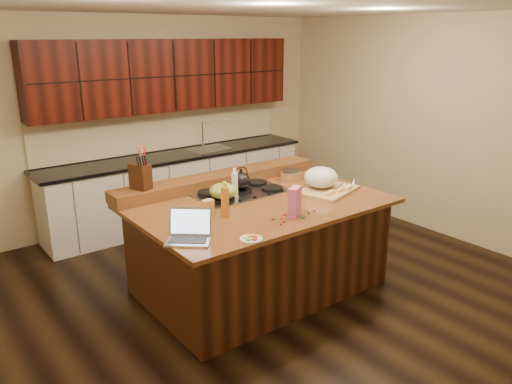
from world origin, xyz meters
TOP-DOWN VIEW (x-y plane):
  - room at (0.00, 0.00)m, footprint 5.52×5.02m
  - island at (0.00, 0.00)m, footprint 2.40×1.60m
  - back_ledge at (0.00, 0.70)m, footprint 2.40×0.30m
  - cooktop at (0.00, 0.30)m, footprint 0.92×0.52m
  - back_counter at (0.30, 2.23)m, footprint 3.70×0.66m
  - kettle at (0.00, 0.30)m, footprint 0.22×0.22m
  - green_bowl at (-0.30, 0.17)m, footprint 0.28×0.28m
  - laptop at (-1.01, -0.41)m, footprint 0.43×0.42m
  - oil_bottle at (-0.50, -0.16)m, footprint 0.09×0.09m
  - vinegar_bottle at (-0.12, 0.24)m, footprint 0.08×0.08m
  - wooden_tray at (0.73, -0.12)m, footprint 0.70×0.59m
  - ramekin_a at (0.95, -0.26)m, footprint 0.10×0.10m
  - ramekin_b at (0.84, -0.03)m, footprint 0.11×0.11m
  - ramekin_c at (1.10, 0.20)m, footprint 0.12×0.12m
  - strainer_bowl at (0.74, 0.38)m, footprint 0.25×0.25m
  - kitchen_timer at (1.15, -0.17)m, footprint 0.09×0.09m
  - pink_bag at (-0.01, -0.52)m, footprint 0.16×0.14m
  - candy_plate at (-0.62, -0.71)m, footprint 0.18×0.18m
  - package_box at (-0.59, -0.02)m, footprint 0.11×0.08m
  - utensil_crock at (-0.86, 0.70)m, footprint 0.14×0.14m
  - knife_block at (-0.89, 0.70)m, footprint 0.18×0.23m
  - gumdrop_0 at (-0.24, -0.61)m, footprint 0.02×0.02m
  - gumdrop_1 at (0.02, -0.60)m, footprint 0.02×0.02m
  - gumdrop_2 at (-0.07, -0.46)m, footprint 0.02×0.02m
  - gumdrop_3 at (-0.00, -0.47)m, footprint 0.02×0.02m
  - gumdrop_4 at (-0.14, -0.51)m, footprint 0.02×0.02m
  - gumdrop_5 at (0.22, -0.52)m, footprint 0.02×0.02m
  - gumdrop_6 at (0.16, -0.52)m, footprint 0.02×0.02m
  - gumdrop_7 at (-0.02, -0.45)m, footprint 0.02×0.02m
  - gumdrop_8 at (0.02, -0.47)m, footprint 0.02×0.02m
  - gumdrop_9 at (-0.20, -0.48)m, footprint 0.02×0.02m
  - gumdrop_10 at (0.22, -0.54)m, footprint 0.02×0.02m
  - gumdrop_11 at (0.07, -0.50)m, footprint 0.02×0.02m
  - gumdrop_12 at (-0.22, -0.48)m, footprint 0.02×0.02m
  - gumdrop_13 at (0.15, -0.55)m, footprint 0.02×0.02m
  - gumdrop_14 at (-0.18, -0.59)m, footprint 0.02×0.02m

SIDE VIEW (x-z plane):
  - island at x=0.00m, z-range 0.00..0.92m
  - candy_plate at x=-0.62m, z-range 0.92..0.93m
  - gumdrop_0 at x=-0.24m, z-range 0.92..0.94m
  - gumdrop_1 at x=0.02m, z-range 0.92..0.94m
  - gumdrop_2 at x=-0.07m, z-range 0.92..0.94m
  - gumdrop_3 at x=0.00m, z-range 0.92..0.94m
  - gumdrop_4 at x=-0.14m, z-range 0.92..0.94m
  - gumdrop_5 at x=0.22m, z-range 0.92..0.94m
  - gumdrop_6 at x=0.16m, z-range 0.92..0.94m
  - gumdrop_7 at x=-0.02m, z-range 0.92..0.94m
  - gumdrop_8 at x=0.02m, z-range 0.92..0.94m
  - gumdrop_9 at x=-0.20m, z-range 0.92..0.94m
  - gumdrop_10 at x=0.22m, z-range 0.92..0.94m
  - gumdrop_11 at x=0.07m, z-range 0.92..0.94m
  - gumdrop_12 at x=-0.22m, z-range 0.92..0.94m
  - gumdrop_13 at x=0.15m, z-range 0.92..0.94m
  - gumdrop_14 at x=-0.18m, z-range 0.92..0.94m
  - cooktop at x=0.00m, z-range 0.91..0.96m
  - ramekin_a at x=0.95m, z-range 0.92..0.96m
  - ramekin_b at x=0.84m, z-range 0.92..0.96m
  - ramekin_c at x=1.10m, z-range 0.92..0.96m
  - kitchen_timer at x=1.15m, z-range 0.92..0.99m
  - strainer_bowl at x=0.74m, z-range 0.92..1.01m
  - back_ledge at x=0.00m, z-range 0.92..1.04m
  - back_counter at x=0.30m, z-range -0.22..2.18m
  - laptop at x=-1.01m, z-range 0.87..1.10m
  - package_box at x=-0.59m, z-range 0.92..1.06m
  - wooden_tray at x=0.73m, z-range 0.91..1.15m
  - green_bowl at x=-0.30m, z-range 0.97..1.11m
  - vinegar_bottle at x=-0.12m, z-range 0.92..1.17m
  - kettle at x=0.00m, z-range 0.97..1.14m
  - pink_bag at x=-0.01m, z-range 0.92..1.19m
  - oil_bottle at x=-0.50m, z-range 0.92..1.19m
  - utensil_crock at x=-0.86m, z-range 1.04..1.18m
  - knife_block at x=-0.89m, z-range 1.04..1.28m
  - room at x=0.00m, z-range -0.01..2.71m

